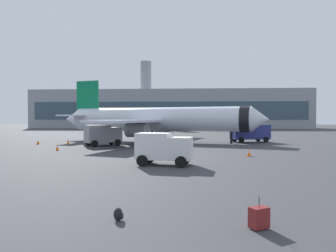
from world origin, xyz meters
TOP-DOWN VIEW (x-y plane):
  - airplane_at_gate at (-5.02, 45.81)m, footprint 35.12×32.03m
  - service_truck at (-11.65, 37.67)m, footprint 5.14×4.68m
  - fuel_truck at (10.07, 45.56)m, footprint 6.43×4.02m
  - cargo_van at (-1.85, 20.51)m, footprint 4.67×2.93m
  - safety_cone_near at (-15.33, 31.22)m, footprint 0.44×0.44m
  - safety_cone_mid at (-17.57, 40.09)m, footprint 0.44×0.44m
  - safety_cone_far at (-21.82, 39.46)m, footprint 0.44×0.44m
  - safety_cone_outer at (6.23, 26.89)m, footprint 0.44×0.44m
  - rolling_suitcase at (2.49, 6.55)m, footprint 0.75×0.67m
  - traveller_backpack at (-2.47, 7.07)m, footprint 0.36×0.40m
  - terminal_building at (-7.34, 120.63)m, footprint 109.85×18.07m

SIDE VIEW (x-z plane):
  - traveller_backpack at x=-2.47m, z-range -0.01..0.47m
  - safety_cone_near at x=-15.33m, z-range -0.01..0.66m
  - safety_cone_outer at x=6.23m, z-range -0.01..0.70m
  - safety_cone_far at x=-21.82m, z-range -0.01..0.76m
  - safety_cone_mid at x=-17.57m, z-range -0.01..0.77m
  - rolling_suitcase at x=2.49m, z-range -0.16..0.94m
  - cargo_van at x=-1.85m, z-range 0.15..2.75m
  - service_truck at x=-11.65m, z-range 0.16..3.05m
  - fuel_truck at x=10.07m, z-range 0.17..3.37m
  - airplane_at_gate at x=-5.02m, z-range -1.59..8.91m
  - terminal_building at x=-7.34m, z-range -5.90..21.30m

